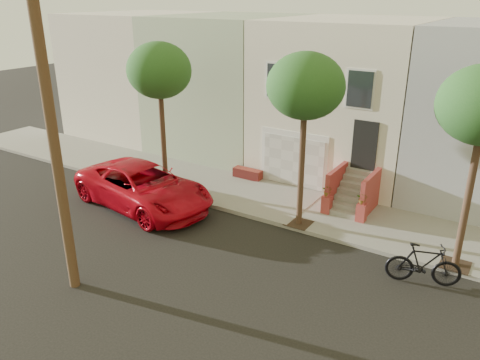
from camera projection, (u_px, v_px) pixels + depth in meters
The scene contains 7 objects.
ground at pixel (217, 266), 15.36m from camera, with size 90.00×90.00×0.00m, color black.
sidewalk at pixel (292, 206), 19.53m from camera, with size 40.00×3.70×0.15m, color gray.
house_row at pixel (350, 95), 22.82m from camera, with size 33.10×11.70×7.00m.
tree_left at pixel (159, 71), 19.25m from camera, with size 2.70×2.57×6.30m.
tree_mid at pixel (305, 87), 16.00m from camera, with size 2.70×2.57×6.30m.
pickup_truck at pixel (143, 187), 19.33m from camera, with size 2.91×6.31×1.75m, color #B70616.
motorcycle at pixel (424, 264), 14.21m from camera, with size 0.62×2.19×1.32m, color black.
Camera 1 is at (7.75, -10.82, 8.19)m, focal length 35.60 mm.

